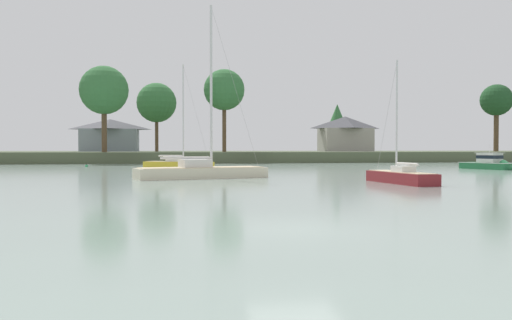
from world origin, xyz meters
The scene contains 14 objects.
ground_plane centered at (0.00, 0.00, 0.00)m, with size 551.36×551.36×0.00m, color gray.
far_shore_bank centered at (0.00, 84.05, 0.84)m, with size 248.11×44.28×1.68m, color #4C563D.
sailboat_yellow centered at (-2.64, 42.51, 0.25)m, with size 7.67×5.71×11.82m.
cruiser_green centered at (30.25, 35.81, 0.41)m, with size 3.77×6.81×3.46m.
sailboat_maroon centered at (11.02, 16.89, 0.20)m, with size 2.21×6.40×8.38m.
sailboat_cream centered at (-1.17, 24.59, 0.27)m, with size 10.08×5.18×13.46m.
mooring_buoy_green centered at (-13.66, 51.54, 0.06)m, with size 0.36×0.36×0.41m.
shore_tree_inland_b centered at (5.13, 69.49, 11.71)m, with size 6.66×6.66×13.43m.
shore_tree_inland_c centered at (29.33, 84.71, 8.44)m, with size 4.16×4.16×9.42m.
shore_tree_right_mid centered at (57.57, 74.97, 11.27)m, with size 5.95×5.95×12.74m.
shore_tree_right centered at (-13.23, 65.19, 10.83)m, with size 7.18×7.18×12.81m.
shore_tree_far_left centered at (-5.95, 78.76, 10.31)m, with size 6.99×6.99×12.16m.
cottage_near_water centered at (-14.82, 86.46, 4.83)m, with size 11.03×8.92×6.10m.
cottage_behind_trees centered at (29.96, 81.70, 5.18)m, with size 10.08×7.15×6.77m.
Camera 1 is at (-3.33, -13.66, 2.20)m, focal length 35.95 mm.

